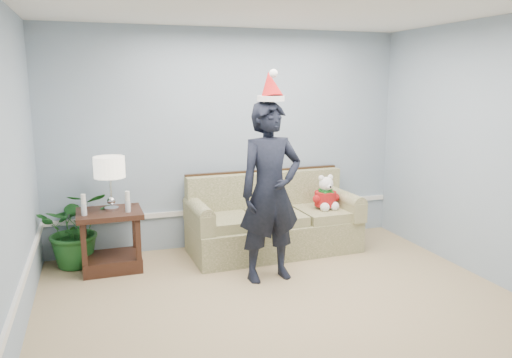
{
  "coord_description": "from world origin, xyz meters",
  "views": [
    {
      "loc": [
        -1.61,
        -3.5,
        2.05
      ],
      "look_at": [
        0.04,
        1.55,
        1.02
      ],
      "focal_mm": 35.0,
      "sensor_mm": 36.0,
      "label": 1
    }
  ],
  "objects_px": {
    "side_table": "(111,247)",
    "teddy_bear": "(326,197)",
    "sofa": "(272,223)",
    "houseplant": "(76,228)",
    "man": "(270,192)",
    "table_lamp": "(109,169)"
  },
  "relations": [
    {
      "from": "man",
      "to": "teddy_bear",
      "type": "relative_size",
      "value": 4.3
    },
    {
      "from": "side_table",
      "to": "table_lamp",
      "type": "bearing_deg",
      "value": 50.47
    },
    {
      "from": "sofa",
      "to": "teddy_bear",
      "type": "xyz_separation_m",
      "value": [
        0.66,
        -0.12,
        0.32
      ]
    },
    {
      "from": "man",
      "to": "houseplant",
      "type": "bearing_deg",
      "value": 146.38
    },
    {
      "from": "man",
      "to": "teddy_bear",
      "type": "height_order",
      "value": "man"
    },
    {
      "from": "table_lamp",
      "to": "teddy_bear",
      "type": "relative_size",
      "value": 1.36
    },
    {
      "from": "sofa",
      "to": "side_table",
      "type": "distance_m",
      "value": 1.92
    },
    {
      "from": "sofa",
      "to": "houseplant",
      "type": "bearing_deg",
      "value": 173.25
    },
    {
      "from": "man",
      "to": "side_table",
      "type": "bearing_deg",
      "value": 147.78
    },
    {
      "from": "table_lamp",
      "to": "man",
      "type": "xyz_separation_m",
      "value": [
        1.56,
        -0.82,
        -0.18
      ]
    },
    {
      "from": "side_table",
      "to": "table_lamp",
      "type": "relative_size",
      "value": 1.18
    },
    {
      "from": "houseplant",
      "to": "teddy_bear",
      "type": "xyz_separation_m",
      "value": [
        2.94,
        -0.3,
        0.22
      ]
    },
    {
      "from": "houseplant",
      "to": "man",
      "type": "xyz_separation_m",
      "value": [
        1.95,
        -1.03,
        0.5
      ]
    },
    {
      "from": "sofa",
      "to": "side_table",
      "type": "bearing_deg",
      "value": 179.51
    },
    {
      "from": "teddy_bear",
      "to": "table_lamp",
      "type": "bearing_deg",
      "value": 174.2
    },
    {
      "from": "sofa",
      "to": "teddy_bear",
      "type": "distance_m",
      "value": 0.74
    },
    {
      "from": "sofa",
      "to": "houseplant",
      "type": "height_order",
      "value": "sofa"
    },
    {
      "from": "table_lamp",
      "to": "teddy_bear",
      "type": "height_order",
      "value": "table_lamp"
    },
    {
      "from": "houseplant",
      "to": "teddy_bear",
      "type": "distance_m",
      "value": 2.96
    },
    {
      "from": "houseplant",
      "to": "man",
      "type": "distance_m",
      "value": 2.26
    },
    {
      "from": "side_table",
      "to": "teddy_bear",
      "type": "xyz_separation_m",
      "value": [
        2.58,
        -0.06,
        0.4
      ]
    },
    {
      "from": "sofa",
      "to": "side_table",
      "type": "height_order",
      "value": "sofa"
    }
  ]
}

